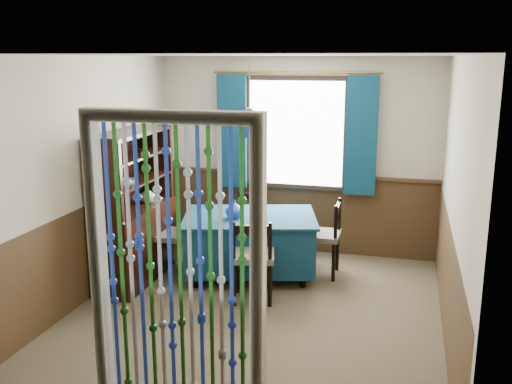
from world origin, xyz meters
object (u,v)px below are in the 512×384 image
(chair_near, at_px, (253,257))
(vase_sideboard, at_px, (147,194))
(bowl_shelf, at_px, (128,182))
(dining_table, at_px, (250,241))
(chair_left, at_px, (169,235))
(chair_right, at_px, (324,236))
(chair_far, at_px, (253,223))
(sideboard, at_px, (134,229))
(vase_table, at_px, (234,210))
(pendant_lamp, at_px, (250,124))

(chair_near, relative_size, vase_sideboard, 4.39)
(chair_near, bearing_deg, bowl_shelf, 165.79)
(dining_table, xyz_separation_m, chair_near, (0.22, -0.69, 0.06))
(bowl_shelf, bearing_deg, chair_left, 60.47)
(bowl_shelf, bearing_deg, chair_right, 24.20)
(chair_near, bearing_deg, chair_left, 144.18)
(chair_far, xyz_separation_m, sideboard, (-1.09, -1.10, 0.15))
(dining_table, relative_size, sideboard, 1.01)
(chair_near, height_order, vase_sideboard, vase_sideboard)
(sideboard, distance_m, vase_table, 1.15)
(chair_far, bearing_deg, vase_sideboard, 21.66)
(vase_table, bearing_deg, chair_left, -173.99)
(chair_far, bearing_deg, sideboard, 27.05)
(chair_right, relative_size, sideboard, 0.52)
(dining_table, height_order, sideboard, sideboard)
(bowl_shelf, bearing_deg, vase_table, 27.38)
(vase_table, bearing_deg, pendant_lamp, 40.53)
(chair_left, bearing_deg, sideboard, -54.42)
(chair_near, distance_m, vase_sideboard, 1.55)
(dining_table, relative_size, vase_sideboard, 8.41)
(pendant_lamp, xyz_separation_m, vase_sideboard, (-1.17, -0.20, -0.82))
(chair_near, xyz_separation_m, sideboard, (-1.45, 0.25, 0.12))
(vase_sideboard, bearing_deg, pendant_lamp, 9.79)
(chair_right, distance_m, vase_table, 1.09)
(pendant_lamp, distance_m, bowl_shelf, 1.46)
(chair_right, distance_m, sideboard, 2.17)
(chair_far, bearing_deg, bowl_shelf, 33.73)
(sideboard, bearing_deg, chair_near, -9.66)
(sideboard, bearing_deg, bowl_shelf, -74.39)
(chair_right, bearing_deg, bowl_shelf, 113.85)
(chair_right, distance_m, bowl_shelf, 2.30)
(chair_far, bearing_deg, chair_near, 86.97)
(chair_far, height_order, sideboard, sideboard)
(dining_table, height_order, chair_near, chair_near)
(vase_table, relative_size, bowl_shelf, 0.85)
(pendant_lamp, bearing_deg, vase_table, -139.47)
(dining_table, height_order, pendant_lamp, pendant_lamp)
(dining_table, bearing_deg, chair_far, 87.23)
(sideboard, bearing_deg, chair_far, 45.25)
(vase_table, bearing_deg, bowl_shelf, -152.62)
(vase_sideboard, bearing_deg, chair_far, 39.89)
(chair_left, height_order, bowl_shelf, bowl_shelf)
(bowl_shelf, bearing_deg, chair_far, 51.96)
(chair_right, bearing_deg, chair_near, 146.63)
(dining_table, bearing_deg, sideboard, -175.43)
(chair_near, bearing_deg, vase_table, 110.34)
(chair_near, bearing_deg, dining_table, 94.93)
(chair_left, bearing_deg, chair_near, 65.93)
(dining_table, relative_size, bowl_shelf, 7.73)
(chair_near, height_order, chair_right, chair_near)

